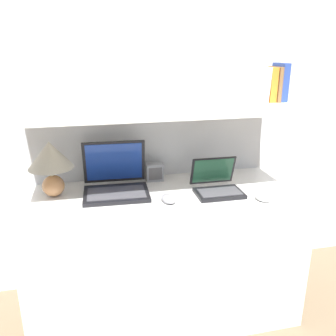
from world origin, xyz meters
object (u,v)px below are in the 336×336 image
book_orange (269,84)px  book_white (263,84)px  table_lamp (51,160)px  book_blue (280,82)px  laptop_small (217,185)px  router_box (155,172)px  laptop_large (116,183)px  book_brown (274,84)px  computer_mouse (169,199)px  second_mouse (263,198)px  shelf_gadget (37,103)px

book_orange → book_white: bearing=180.0°
table_lamp → book_blue: book_blue is taller
laptop_small → router_box: (-0.30, 0.27, 0.01)m
book_blue → router_box: bearing=165.3°
router_box → table_lamp: bearing=-168.9°
laptop_large → book_brown: 1.03m
laptop_large → router_box: laptop_large is taller
table_lamp → book_brown: book_brown is taller
book_blue → book_white: bearing=180.0°
router_box → book_brown: 0.84m
computer_mouse → second_mouse: 0.50m
book_white → book_orange: bearing=0.0°
laptop_large → book_white: 0.97m
table_lamp → second_mouse: table_lamp is taller
shelf_gadget → second_mouse: bearing=-13.1°
computer_mouse → book_blue: bearing=13.2°
table_lamp → shelf_gadget: bearing=-113.6°
laptop_large → computer_mouse: laptop_large is taller
book_white → shelf_gadget: (-1.17, -0.00, -0.06)m
router_box → book_blue: (0.67, -0.18, 0.53)m
laptop_small → book_orange: 0.62m
router_box → book_white: book_white is taller
table_lamp → book_blue: 1.31m
shelf_gadget → laptop_small: bearing=-5.6°
laptop_large → shelf_gadget: bearing=-173.7°
book_blue → table_lamp: bearing=177.1°
router_box → book_brown: (0.64, -0.18, 0.52)m
book_orange → book_blue: bearing=0.0°
router_box → book_blue: bearing=-14.7°
laptop_small → book_blue: bearing=13.4°
book_orange → computer_mouse: bearing=-165.4°
laptop_large → book_white: size_ratio=1.95×
laptop_small → book_white: 0.60m
second_mouse → book_orange: size_ratio=0.61×
book_blue → laptop_large: bearing=177.5°
router_box → computer_mouse: bearing=-88.9°
book_white → table_lamp: bearing=176.9°
table_lamp → router_box: size_ratio=2.85×
computer_mouse → book_blue: book_blue is taller
laptop_large → laptop_small: size_ratio=1.42×
computer_mouse → shelf_gadget: (-0.61, 0.16, 0.49)m
second_mouse → book_blue: (0.18, 0.26, 0.56)m
book_white → book_brown: bearing=0.0°
computer_mouse → book_white: 0.80m
book_orange → book_white: book_white is taller
table_lamp → book_white: 1.21m
second_mouse → book_orange: (0.11, 0.26, 0.55)m
router_box → book_blue: book_blue is taller
book_blue → book_orange: 0.07m
book_blue → book_brown: size_ratio=1.10×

